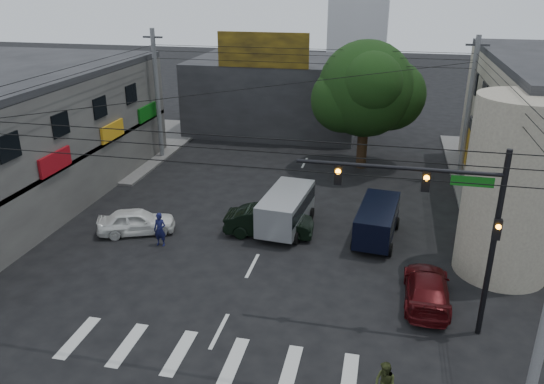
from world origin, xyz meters
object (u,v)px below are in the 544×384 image
(utility_pole_far_right, at_px, (468,110))
(silver_minivan, at_px, (286,211))
(street_tree, at_px, (366,89))
(traffic_gantry, at_px, (447,211))
(utility_pole_far_left, at_px, (157,96))
(white_compact, at_px, (136,221))
(maroon_sedan, at_px, (427,288))
(dark_sedan, at_px, (269,222))
(traffic_officer, at_px, (160,230))
(pedestrian_olive, at_px, (385,384))
(navy_van, at_px, (377,223))

(utility_pole_far_right, bearing_deg, silver_minivan, -134.91)
(street_tree, relative_size, silver_minivan, 1.80)
(traffic_gantry, distance_m, utility_pole_far_left, 25.00)
(white_compact, bearing_deg, traffic_gantry, -131.34)
(traffic_gantry, distance_m, maroon_sedan, 4.54)
(white_compact, height_order, maroon_sedan, white_compact)
(dark_sedan, relative_size, traffic_officer, 2.69)
(silver_minivan, relative_size, pedestrian_olive, 3.14)
(white_compact, xyz_separation_m, maroon_sedan, (14.38, -3.28, -0.03))
(utility_pole_far_left, relative_size, silver_minivan, 1.90)
(utility_pole_far_left, xyz_separation_m, traffic_officer, (5.55, -13.00, -3.74))
(street_tree, height_order, traffic_gantry, street_tree)
(utility_pole_far_right, bearing_deg, white_compact, -145.10)
(street_tree, bearing_deg, utility_pole_far_left, -176.05)
(silver_minivan, bearing_deg, navy_van, -87.42)
(street_tree, height_order, navy_van, street_tree)
(utility_pole_far_left, distance_m, maroon_sedan, 24.07)
(street_tree, relative_size, pedestrian_olive, 5.64)
(traffic_gantry, distance_m, navy_van, 8.36)
(utility_pole_far_left, distance_m, dark_sedan, 15.53)
(maroon_sedan, bearing_deg, silver_minivan, -37.81)
(traffic_gantry, relative_size, navy_van, 1.53)
(utility_pole_far_left, relative_size, dark_sedan, 1.99)
(utility_pole_far_left, height_order, pedestrian_olive, utility_pole_far_left)
(street_tree, height_order, pedestrian_olive, street_tree)
(street_tree, xyz_separation_m, maroon_sedan, (3.67, -16.28, -4.84))
(utility_pole_far_right, xyz_separation_m, white_compact, (-17.20, -12.00, -3.93))
(street_tree, distance_m, dark_sedan, 13.25)
(utility_pole_far_left, bearing_deg, utility_pole_far_right, 0.00)
(traffic_gantry, height_order, white_compact, traffic_gantry)
(pedestrian_olive, bearing_deg, utility_pole_far_left, 176.05)
(traffic_gantry, relative_size, pedestrian_olive, 4.67)
(maroon_sedan, bearing_deg, utility_pole_far_right, -99.83)
(utility_pole_far_left, bearing_deg, traffic_officer, -66.87)
(utility_pole_far_left, relative_size, traffic_officer, 5.36)
(traffic_officer, bearing_deg, utility_pole_far_right, 42.84)
(navy_van, bearing_deg, maroon_sedan, -151.40)
(maroon_sedan, distance_m, pedestrian_olive, 6.32)
(silver_minivan, height_order, pedestrian_olive, silver_minivan)
(street_tree, distance_m, white_compact, 17.51)
(utility_pole_far_left, relative_size, pedestrian_olive, 5.97)
(silver_minivan, bearing_deg, utility_pole_far_left, 54.33)
(street_tree, height_order, dark_sedan, street_tree)
(street_tree, bearing_deg, white_compact, -129.47)
(street_tree, relative_size, traffic_officer, 5.07)
(dark_sedan, height_order, silver_minivan, silver_minivan)
(navy_van, bearing_deg, traffic_officer, 111.87)
(white_compact, xyz_separation_m, traffic_officer, (1.76, -1.00, 0.19))
(maroon_sedan, height_order, pedestrian_olive, pedestrian_olive)
(utility_pole_far_left, xyz_separation_m, utility_pole_far_right, (21.00, 0.00, 0.00))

